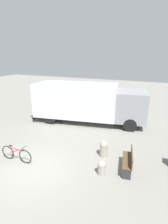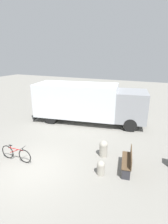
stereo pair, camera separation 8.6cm
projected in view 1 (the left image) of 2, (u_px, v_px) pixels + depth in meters
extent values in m
plane|color=gray|center=(35.00, 169.00, 7.89)|extent=(60.00, 60.00, 0.00)
cube|color=silver|center=(76.00, 100.00, 13.27)|extent=(6.42, 3.61, 2.44)
cube|color=gray|center=(131.00, 106.00, 12.43)|extent=(2.48, 2.82, 2.07)
cube|color=black|center=(40.00, 114.00, 14.40)|extent=(0.53, 2.45, 0.16)
cylinder|color=black|center=(130.00, 114.00, 13.80)|extent=(0.91, 0.43, 0.88)
cylinder|color=black|center=(130.00, 125.00, 11.70)|extent=(0.91, 0.43, 0.88)
cylinder|color=black|center=(61.00, 109.00, 15.08)|extent=(0.91, 0.43, 0.88)
cylinder|color=black|center=(51.00, 118.00, 12.97)|extent=(0.91, 0.43, 0.88)
cube|color=brown|center=(127.00, 160.00, 7.74)|extent=(0.65, 1.51, 0.04)
cube|color=brown|center=(132.00, 156.00, 7.63)|extent=(0.29, 1.45, 0.47)
cube|color=#2D2D33|center=(127.00, 175.00, 7.18)|extent=(0.34, 0.11, 0.46)
cube|color=#2D2D33|center=(127.00, 157.00, 8.44)|extent=(0.34, 0.11, 0.46)
torus|color=black|center=(8.00, 152.00, 8.61)|extent=(0.70, 0.07, 0.70)
torus|color=black|center=(25.00, 156.00, 8.24)|extent=(0.70, 0.07, 0.70)
cylinder|color=red|center=(16.00, 149.00, 8.34)|extent=(0.89, 0.07, 0.04)
cylinder|color=red|center=(15.00, 151.00, 8.41)|extent=(0.59, 0.06, 0.33)
cylinder|color=red|center=(11.00, 147.00, 8.42)|extent=(0.03, 0.03, 0.11)
ellipsoid|color=black|center=(11.00, 146.00, 8.40)|extent=(0.22, 0.10, 0.05)
cylinder|color=black|center=(23.00, 150.00, 8.16)|extent=(0.03, 0.03, 0.15)
cylinder|color=black|center=(23.00, 148.00, 8.14)|extent=(0.04, 0.44, 0.02)
cylinder|color=#9E998C|center=(102.00, 169.00, 7.50)|extent=(0.33, 0.33, 0.47)
sphere|color=#9E998C|center=(102.00, 165.00, 7.43)|extent=(0.35, 0.35, 0.35)
cylinder|color=#9E998C|center=(104.00, 150.00, 8.85)|extent=(0.41, 0.41, 0.63)
sphere|color=#9E998C|center=(104.00, 145.00, 8.75)|extent=(0.43, 0.43, 0.43)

